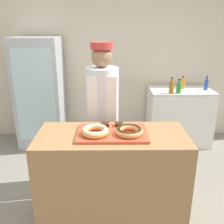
# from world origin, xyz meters

# --- Properties ---
(ground_plane) EXTENTS (14.00, 14.00, 0.00)m
(ground_plane) POSITION_xyz_m (0.00, 0.00, 0.00)
(ground_plane) COLOR gray
(wall_back) EXTENTS (8.00, 0.06, 2.70)m
(wall_back) POSITION_xyz_m (0.00, 2.13, 1.35)
(wall_back) COLOR beige
(wall_back) RESTS_ON ground_plane
(display_counter) EXTENTS (1.38, 0.61, 0.94)m
(display_counter) POSITION_xyz_m (0.00, 0.00, 0.47)
(display_counter) COLOR #997047
(display_counter) RESTS_ON ground_plane
(serving_tray) EXTENTS (0.63, 0.42, 0.02)m
(serving_tray) POSITION_xyz_m (0.00, 0.00, 0.95)
(serving_tray) COLOR #D84C33
(serving_tray) RESTS_ON display_counter
(donut_light_glaze) EXTENTS (0.25, 0.25, 0.06)m
(donut_light_glaze) POSITION_xyz_m (-0.15, -0.05, 1.00)
(donut_light_glaze) COLOR tan
(donut_light_glaze) RESTS_ON serving_tray
(donut_chocolate_glaze) EXTENTS (0.25, 0.25, 0.06)m
(donut_chocolate_glaze) POSITION_xyz_m (0.15, -0.05, 1.00)
(donut_chocolate_glaze) COLOR tan
(donut_chocolate_glaze) RESTS_ON serving_tray
(brownie_back_left) EXTENTS (0.08, 0.08, 0.03)m
(brownie_back_left) POSITION_xyz_m (-0.07, 0.14, 0.98)
(brownie_back_left) COLOR #382111
(brownie_back_left) RESTS_ON serving_tray
(brownie_back_right) EXTENTS (0.08, 0.08, 0.03)m
(brownie_back_right) POSITION_xyz_m (0.07, 0.14, 0.98)
(brownie_back_right) COLOR #382111
(brownie_back_right) RESTS_ON serving_tray
(baker_person) EXTENTS (0.36, 0.36, 1.71)m
(baker_person) POSITION_xyz_m (-0.10, 0.59, 0.91)
(baker_person) COLOR #4C4C51
(baker_person) RESTS_ON ground_plane
(beverage_fridge) EXTENTS (0.69, 0.64, 1.71)m
(beverage_fridge) POSITION_xyz_m (-1.11, 1.75, 0.86)
(beverage_fridge) COLOR #ADB2B7
(beverage_fridge) RESTS_ON ground_plane
(chest_freezer) EXTENTS (0.98, 0.61, 0.91)m
(chest_freezer) POSITION_xyz_m (1.12, 1.76, 0.46)
(chest_freezer) COLOR white
(chest_freezer) RESTS_ON ground_plane
(bottle_amber) EXTENTS (0.07, 0.07, 0.24)m
(bottle_amber) POSITION_xyz_m (0.90, 1.53, 1.00)
(bottle_amber) COLOR #99661E
(bottle_amber) RESTS_ON chest_freezer
(bottle_orange) EXTENTS (0.07, 0.07, 0.20)m
(bottle_orange) POSITION_xyz_m (1.14, 1.82, 0.99)
(bottle_orange) COLOR orange
(bottle_orange) RESTS_ON chest_freezer
(bottle_blue) EXTENTS (0.06, 0.06, 0.22)m
(bottle_blue) POSITION_xyz_m (1.50, 1.74, 1.00)
(bottle_blue) COLOR #1E4CB2
(bottle_blue) RESTS_ON chest_freezer
(bottle_green) EXTENTS (0.07, 0.07, 0.22)m
(bottle_green) POSITION_xyz_m (1.01, 1.55, 0.99)
(bottle_green) COLOR #2D8C38
(bottle_green) RESTS_ON chest_freezer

